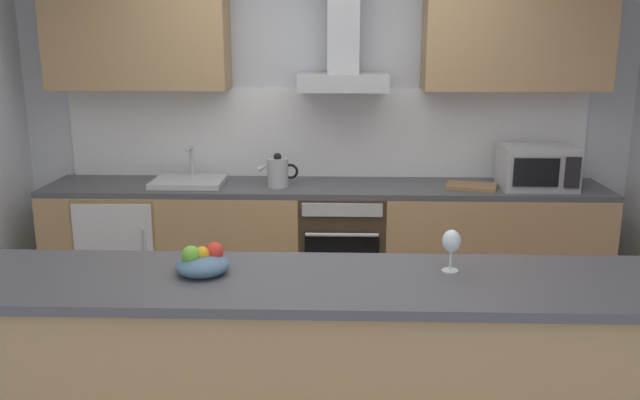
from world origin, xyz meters
name	(u,v)px	position (x,y,z in m)	size (l,w,h in m)	color
wall_back	(326,122)	(0.00, 1.81, 1.30)	(5.51, 0.12, 2.60)	silver
backsplash_tile	(326,133)	(0.00, 1.74, 1.23)	(3.83, 0.02, 0.66)	white
counter_back	(324,245)	(0.00, 1.43, 0.45)	(3.97, 0.60, 0.90)	tan
counter_island	(313,388)	(0.00, -0.67, 0.50)	(3.28, 0.64, 0.99)	tan
upper_cabinets	(325,39)	(0.00, 1.58, 1.91)	(3.92, 0.32, 0.70)	tan
oven	(342,245)	(0.13, 1.40, 0.46)	(0.60, 0.62, 0.80)	slate
refrigerator	(128,248)	(-1.44, 1.40, 0.43)	(0.58, 0.60, 0.85)	white
microwave	(537,167)	(1.48, 1.38, 1.05)	(0.50, 0.38, 0.30)	#B7BABC
sink	(189,181)	(-0.97, 1.41, 0.93)	(0.50, 0.40, 0.26)	silver
kettle	(278,172)	(-0.33, 1.37, 1.01)	(0.29, 0.15, 0.24)	#B7BABC
range_hood	(343,57)	(0.13, 1.53, 1.79)	(0.62, 0.45, 0.72)	#B7BABC
wine_glass	(451,243)	(0.57, -0.57, 1.11)	(0.08, 0.08, 0.18)	silver
fruit_bowl	(203,263)	(-0.44, -0.63, 1.03)	(0.22, 0.22, 0.13)	slate
chopping_board	(471,186)	(1.03, 1.38, 0.91)	(0.34, 0.22, 0.02)	#9E7247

